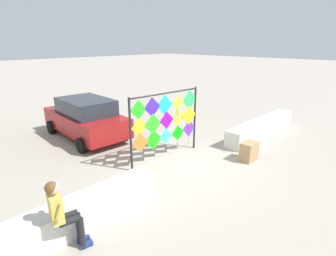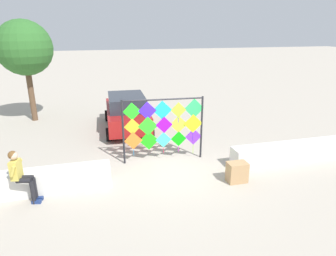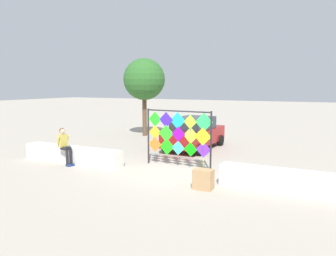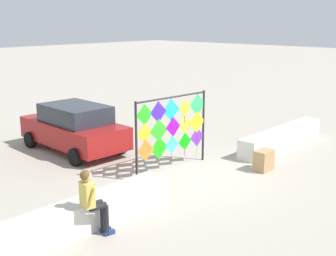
# 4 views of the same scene
# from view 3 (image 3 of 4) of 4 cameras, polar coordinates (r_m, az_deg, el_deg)

# --- Properties ---
(ground) EXTENTS (120.00, 120.00, 0.00)m
(ground) POSITION_cam_3_polar(r_m,az_deg,el_deg) (11.96, 0.51, -8.03)
(ground) COLOR #ADA393
(plaza_ledge_left) EXTENTS (4.78, 0.63, 0.67)m
(plaza_ledge_left) POSITION_cam_3_polar(r_m,az_deg,el_deg) (14.05, -16.83, -4.59)
(plaza_ledge_left) COLOR silver
(plaza_ledge_left) RESTS_ON ground
(plaza_ledge_right) EXTENTS (4.78, 0.63, 0.67)m
(plaza_ledge_right) POSITION_cam_3_polar(r_m,az_deg,el_deg) (10.42, 22.44, -9.04)
(plaza_ledge_right) COLOR silver
(plaza_ledge_right) RESTS_ON ground
(kite_display_rack) EXTENTS (2.87, 0.25, 2.29)m
(kite_display_rack) POSITION_cam_3_polar(r_m,az_deg,el_deg) (12.45, 1.85, -0.86)
(kite_display_rack) COLOR #232328
(kite_display_rack) RESTS_ON ground
(seated_vendor) EXTENTS (0.70, 0.55, 1.52)m
(seated_vendor) POSITION_cam_3_polar(r_m,az_deg,el_deg) (13.59, -18.10, -2.63)
(seated_vendor) COLOR black
(seated_vendor) RESTS_ON ground
(parked_car) EXTENTS (2.16, 4.29, 1.64)m
(parked_car) POSITION_cam_3_polar(r_m,az_deg,el_deg) (16.34, 4.74, -0.85)
(parked_car) COLOR maroon
(parked_car) RESTS_ON ground
(cardboard_box_large) EXTENTS (0.61, 0.41, 0.63)m
(cardboard_box_large) POSITION_cam_3_polar(r_m,az_deg,el_deg) (10.12, 6.36, -9.12)
(cardboard_box_large) COLOR tan
(cardboard_box_large) RESTS_ON ground
(tree_far_right) EXTENTS (2.73, 2.65, 4.97)m
(tree_far_right) POSITION_cam_3_polar(r_m,az_deg,el_deg) (20.61, -4.47, 8.65)
(tree_far_right) COLOR brown
(tree_far_right) RESTS_ON ground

